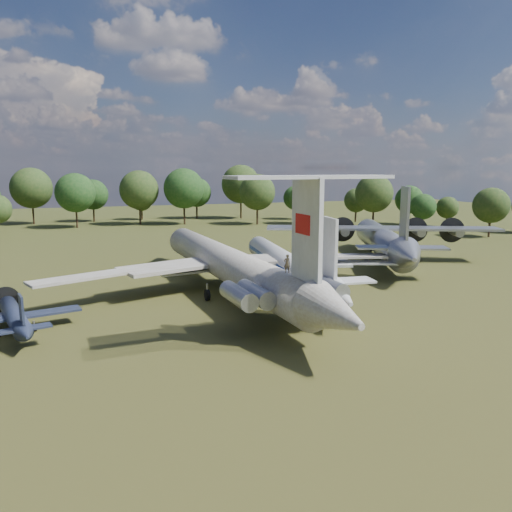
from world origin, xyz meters
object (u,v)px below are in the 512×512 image
object	(u,v)px
small_prop_west	(15,321)
an12_transport	(382,245)
il62_airliner	(228,271)
tu104_jet	(286,269)
person_on_il62	(287,264)

from	to	relation	value
small_prop_west	an12_transport	bearing A→B (deg)	7.21
il62_airliner	small_prop_west	size ratio (longest dim) A/B	3.58
tu104_jet	person_on_il62	xyz separation A→B (m)	(-7.08, -17.39, 4.37)
il62_airliner	person_on_il62	distance (m)	16.41
il62_airliner	tu104_jet	world-z (taller)	il62_airliner
tu104_jet	person_on_il62	bearing A→B (deg)	-106.17
person_on_il62	an12_transport	bearing A→B (deg)	-134.02
il62_airliner	tu104_jet	distance (m)	8.42
il62_airliner	an12_transport	bearing A→B (deg)	17.99
il62_airliner	tu104_jet	size ratio (longest dim) A/B	1.33
an12_transport	small_prop_west	bearing A→B (deg)	-136.92
small_prop_west	person_on_il62	xyz separation A→B (m)	(23.91, -7.95, 5.37)
il62_airliner	tu104_jet	xyz separation A→B (m)	(8.27, 1.44, -0.66)
an12_transport	person_on_il62	distance (m)	40.08
il62_airliner	an12_transport	world-z (taller)	il62_airliner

